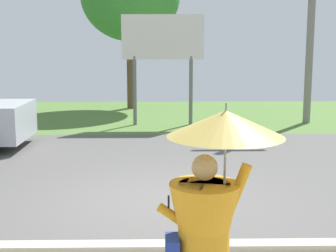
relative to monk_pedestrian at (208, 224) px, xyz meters
name	(u,v)px	position (x,y,z in m)	size (l,w,h in m)	color
ground_plane	(157,161)	(-0.47, 6.87, -1.14)	(40.00, 22.00, 0.20)	#565451
monk_pedestrian	(208,224)	(0.00, 0.00, 0.00)	(1.06, 0.98, 2.13)	orange
utility_pole	(312,6)	(4.47, 11.94, 2.69)	(1.80, 0.24, 7.20)	gray
roadside_billboard	(163,45)	(-0.30, 11.65, 1.46)	(2.60, 0.12, 3.50)	slate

